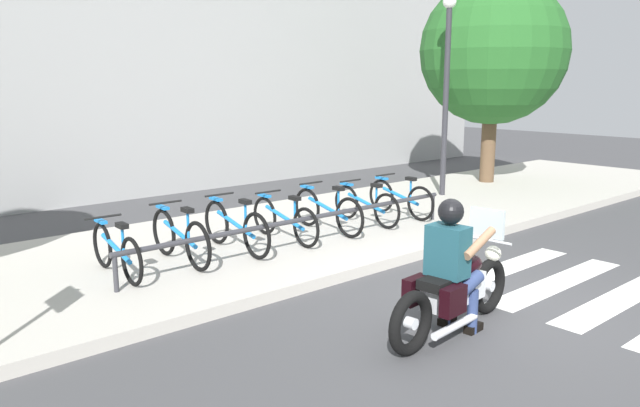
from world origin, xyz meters
name	(u,v)px	position (x,y,z in m)	size (l,w,h in m)	color
ground_plane	(497,309)	(0.00, 0.00, 0.00)	(48.00, 48.00, 0.00)	#424244
sidewalk	(282,237)	(0.00, 4.05, 0.07)	(24.00, 4.40, 0.15)	#B7B2A8
crosswalk_stripe_1	(620,298)	(1.42, -0.80, 0.00)	(2.80, 0.40, 0.01)	white
crosswalk_stripe_2	(558,282)	(1.42, 0.00, 0.00)	(2.80, 0.40, 0.01)	white
crosswalk_stripe_3	(504,269)	(1.42, 0.80, 0.00)	(2.80, 0.40, 0.01)	white
motorcycle	(455,290)	(-0.92, -0.07, 0.46)	(2.13, 0.69, 1.23)	black
rider	(452,257)	(-1.00, -0.07, 0.83)	(0.66, 0.57, 1.44)	#1E4C59
bicycle_0	(116,251)	(-2.99, 3.59, 0.49)	(0.48, 1.56, 0.73)	black
bicycle_1	(180,237)	(-2.09, 3.59, 0.51)	(0.48, 1.65, 0.80)	black
bicycle_2	(235,227)	(-1.20, 3.59, 0.51)	(0.48, 1.75, 0.80)	black
bicycle_3	(284,219)	(-0.31, 3.59, 0.49)	(0.48, 1.68, 0.74)	black
bicycle_4	(327,211)	(0.58, 3.59, 0.51)	(0.48, 1.72, 0.79)	black
bicycle_5	(366,205)	(1.48, 3.59, 0.49)	(0.48, 1.61, 0.73)	black
bicycle_6	(400,198)	(2.37, 3.59, 0.49)	(0.48, 1.59, 0.75)	black
bike_rack	(307,220)	(-0.31, 3.03, 0.58)	(5.95, 0.07, 0.49)	#333338
street_lamp	(447,79)	(4.73, 4.45, 2.62)	(0.28, 0.28, 4.33)	#2D2D33
tree_near_rack	(493,51)	(7.00, 4.85, 3.28)	(3.49, 3.49, 5.04)	brown
building_backdrop	(125,59)	(0.00, 9.75, 3.07)	(24.00, 1.20, 6.14)	#9E9E9E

